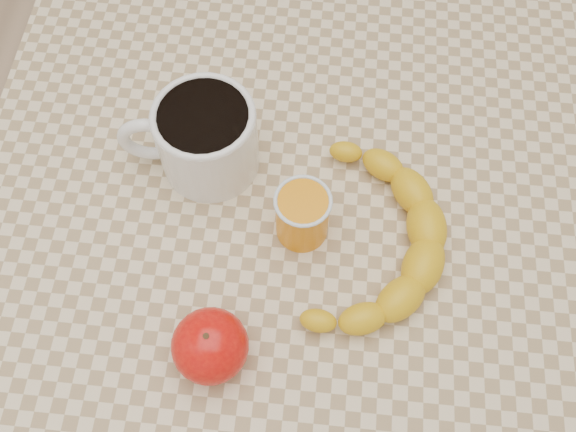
# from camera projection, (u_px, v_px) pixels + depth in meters

# --- Properties ---
(ground) EXTENTS (3.00, 3.00, 0.00)m
(ground) POSITION_uv_depth(u_px,v_px,m) (288.00, 367.00, 1.44)
(ground) COLOR tan
(ground) RESTS_ON ground
(table) EXTENTS (0.80, 0.80, 0.75)m
(table) POSITION_uv_depth(u_px,v_px,m) (288.00, 251.00, 0.85)
(table) COLOR beige
(table) RESTS_ON ground
(coffee_mug) EXTENTS (0.17, 0.13, 0.10)m
(coffee_mug) POSITION_uv_depth(u_px,v_px,m) (204.00, 137.00, 0.76)
(coffee_mug) COLOR white
(coffee_mug) RESTS_ON table
(orange_juice_glass) EXTENTS (0.07, 0.07, 0.08)m
(orange_juice_glass) POSITION_uv_depth(u_px,v_px,m) (302.00, 215.00, 0.73)
(orange_juice_glass) COLOR orange
(orange_juice_glass) RESTS_ON table
(apple) EXTENTS (0.09, 0.09, 0.08)m
(apple) POSITION_uv_depth(u_px,v_px,m) (210.00, 346.00, 0.67)
(apple) COLOR #A80506
(apple) RESTS_ON table
(banana) EXTENTS (0.35, 0.39, 0.05)m
(banana) POSITION_uv_depth(u_px,v_px,m) (371.00, 241.00, 0.74)
(banana) COLOR gold
(banana) RESTS_ON table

